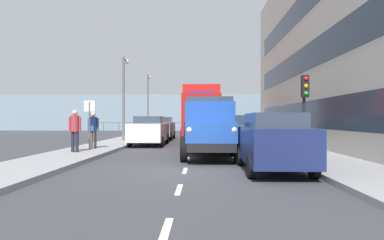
{
  "coord_description": "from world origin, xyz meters",
  "views": [
    {
      "loc": [
        -0.49,
        9.68,
        1.54
      ],
      "look_at": [
        0.15,
        -12.48,
        1.5
      ],
      "focal_mm": 30.19,
      "sensor_mm": 36.0,
      "label": 1
    }
  ],
  "objects_px": {
    "car_navy_kerbside_near": "(272,141)",
    "street_sign": "(90,116)",
    "pedestrian_couple_b": "(93,127)",
    "lamp_post_far": "(148,98)",
    "lorry_cargo_red": "(201,112)",
    "car_white_oppositeside_0": "(150,130)",
    "car_teal_kerbside_1": "(246,133)",
    "car_black_kerbside_2": "(235,130)",
    "pedestrian_near_railing": "(75,127)",
    "traffic_light_near": "(305,97)",
    "lamp_post_promenade": "(124,90)",
    "truck_vintage_blue": "(210,128)",
    "car_grey_oppositeside_1": "(162,128)"
  },
  "relations": [
    {
      "from": "lorry_cargo_red",
      "to": "car_white_oppositeside_0",
      "type": "distance_m",
      "value": 5.16
    },
    {
      "from": "lorry_cargo_red",
      "to": "pedestrian_couple_b",
      "type": "height_order",
      "value": "lorry_cargo_red"
    },
    {
      "from": "pedestrian_couple_b",
      "to": "car_black_kerbside_2",
      "type": "bearing_deg",
      "value": -146.06
    },
    {
      "from": "truck_vintage_blue",
      "to": "car_black_kerbside_2",
      "type": "bearing_deg",
      "value": -103.68
    },
    {
      "from": "car_navy_kerbside_near",
      "to": "pedestrian_near_railing",
      "type": "bearing_deg",
      "value": -28.09
    },
    {
      "from": "car_navy_kerbside_near",
      "to": "traffic_light_near",
      "type": "xyz_separation_m",
      "value": [
        -2.16,
        -3.84,
        1.58
      ]
    },
    {
      "from": "car_white_oppositeside_0",
      "to": "pedestrian_near_railing",
      "type": "distance_m",
      "value": 6.04
    },
    {
      "from": "car_white_oppositeside_0",
      "to": "pedestrian_couple_b",
      "type": "xyz_separation_m",
      "value": [
        2.1,
        3.85,
        0.28
      ]
    },
    {
      "from": "car_navy_kerbside_near",
      "to": "pedestrian_couple_b",
      "type": "relative_size",
      "value": 2.2
    },
    {
      "from": "pedestrian_couple_b",
      "to": "lamp_post_far",
      "type": "bearing_deg",
      "value": -89.4
    },
    {
      "from": "car_grey_oppositeside_1",
      "to": "lamp_post_promenade",
      "type": "distance_m",
      "value": 4.85
    },
    {
      "from": "lorry_cargo_red",
      "to": "car_navy_kerbside_near",
      "type": "height_order",
      "value": "lorry_cargo_red"
    },
    {
      "from": "car_teal_kerbside_1",
      "to": "lorry_cargo_red",
      "type": "bearing_deg",
      "value": -75.28
    },
    {
      "from": "lorry_cargo_red",
      "to": "car_grey_oppositeside_1",
      "type": "bearing_deg",
      "value": -29.32
    },
    {
      "from": "car_white_oppositeside_0",
      "to": "lamp_post_promenade",
      "type": "bearing_deg",
      "value": -46.39
    },
    {
      "from": "car_navy_kerbside_near",
      "to": "street_sign",
      "type": "xyz_separation_m",
      "value": [
        7.2,
        -4.97,
        0.79
      ]
    },
    {
      "from": "car_black_kerbside_2",
      "to": "lamp_post_far",
      "type": "relative_size",
      "value": 0.72
    },
    {
      "from": "pedestrian_near_railing",
      "to": "lamp_post_promenade",
      "type": "relative_size",
      "value": 0.33
    },
    {
      "from": "pedestrian_couple_b",
      "to": "traffic_light_near",
      "type": "bearing_deg",
      "value": 168.78
    },
    {
      "from": "pedestrian_near_railing",
      "to": "lamp_post_far",
      "type": "xyz_separation_m",
      "value": [
        -0.03,
        -18.71,
        2.46
      ]
    },
    {
      "from": "pedestrian_near_railing",
      "to": "lamp_post_far",
      "type": "relative_size",
      "value": 0.31
    },
    {
      "from": "truck_vintage_blue",
      "to": "pedestrian_near_railing",
      "type": "xyz_separation_m",
      "value": [
        5.72,
        -0.63,
        0.04
      ]
    },
    {
      "from": "car_white_oppositeside_0",
      "to": "pedestrian_near_railing",
      "type": "bearing_deg",
      "value": 67.52
    },
    {
      "from": "car_white_oppositeside_0",
      "to": "lamp_post_far",
      "type": "distance_m",
      "value": 13.62
    },
    {
      "from": "lamp_post_far",
      "to": "lamp_post_promenade",
      "type": "bearing_deg",
      "value": 91.1
    },
    {
      "from": "car_grey_oppositeside_1",
      "to": "lamp_post_promenade",
      "type": "relative_size",
      "value": 0.83
    },
    {
      "from": "truck_vintage_blue",
      "to": "car_grey_oppositeside_1",
      "type": "height_order",
      "value": "truck_vintage_blue"
    },
    {
      "from": "car_teal_kerbside_1",
      "to": "car_black_kerbside_2",
      "type": "distance_m",
      "value": 5.06
    },
    {
      "from": "traffic_light_near",
      "to": "lamp_post_promenade",
      "type": "xyz_separation_m",
      "value": [
        9.41,
        -7.89,
        1.03
      ]
    },
    {
      "from": "truck_vintage_blue",
      "to": "car_black_kerbside_2",
      "type": "distance_m",
      "value": 7.46
    },
    {
      "from": "pedestrian_couple_b",
      "to": "street_sign",
      "type": "xyz_separation_m",
      "value": [
        -0.08,
        0.74,
        0.5
      ]
    },
    {
      "from": "lamp_post_promenade",
      "to": "lamp_post_far",
      "type": "xyz_separation_m",
      "value": [
        0.21,
        -10.98,
        0.18
      ]
    },
    {
      "from": "car_black_kerbside_2",
      "to": "pedestrian_couple_b",
      "type": "bearing_deg",
      "value": 33.94
    },
    {
      "from": "lorry_cargo_red",
      "to": "street_sign",
      "type": "xyz_separation_m",
      "value": [
        5.1,
        8.56,
        -0.39
      ]
    },
    {
      "from": "car_teal_kerbside_1",
      "to": "car_black_kerbside_2",
      "type": "height_order",
      "value": "same"
    },
    {
      "from": "car_navy_kerbside_near",
      "to": "lamp_post_promenade",
      "type": "distance_m",
      "value": 14.03
    },
    {
      "from": "car_navy_kerbside_near",
      "to": "pedestrian_near_railing",
      "type": "xyz_separation_m",
      "value": [
        7.49,
        -4.0,
        0.32
      ]
    },
    {
      "from": "car_teal_kerbside_1",
      "to": "car_black_kerbside_2",
      "type": "relative_size",
      "value": 1.0
    },
    {
      "from": "car_grey_oppositeside_1",
      "to": "lamp_post_far",
      "type": "distance_m",
      "value": 8.26
    },
    {
      "from": "car_navy_kerbside_near",
      "to": "car_teal_kerbside_1",
      "type": "bearing_deg",
      "value": -90.0
    },
    {
      "from": "truck_vintage_blue",
      "to": "car_teal_kerbside_1",
      "type": "xyz_separation_m",
      "value": [
        -1.76,
        -2.18,
        -0.28
      ]
    },
    {
      "from": "lamp_post_far",
      "to": "street_sign",
      "type": "height_order",
      "value": "lamp_post_far"
    },
    {
      "from": "pedestrian_couple_b",
      "to": "traffic_light_near",
      "type": "xyz_separation_m",
      "value": [
        -9.44,
        1.87,
        1.29
      ]
    },
    {
      "from": "car_navy_kerbside_near",
      "to": "lamp_post_far",
      "type": "bearing_deg",
      "value": -71.83
    },
    {
      "from": "truck_vintage_blue",
      "to": "car_white_oppositeside_0",
      "type": "height_order",
      "value": "truck_vintage_blue"
    },
    {
      "from": "car_navy_kerbside_near",
      "to": "car_white_oppositeside_0",
      "type": "xyz_separation_m",
      "value": [
        5.18,
        -9.57,
        0.0
      ]
    },
    {
      "from": "pedestrian_couple_b",
      "to": "car_teal_kerbside_1",
      "type": "bearing_deg",
      "value": 178.68
    },
    {
      "from": "pedestrian_couple_b",
      "to": "street_sign",
      "type": "distance_m",
      "value": 0.9
    },
    {
      "from": "traffic_light_near",
      "to": "lamp_post_promenade",
      "type": "distance_m",
      "value": 12.32
    },
    {
      "from": "lorry_cargo_red",
      "to": "car_navy_kerbside_near",
      "type": "bearing_deg",
      "value": 98.81
    }
  ]
}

